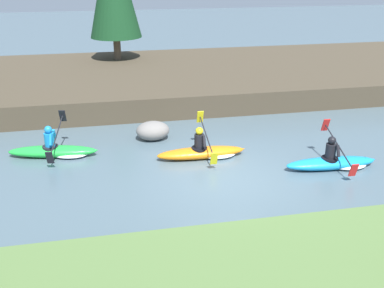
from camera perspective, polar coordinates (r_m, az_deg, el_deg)
ground_plane at (r=12.59m, az=4.32°, el=-4.37°), size 90.00×90.00×0.00m
riverbank_far at (r=21.44m, az=-2.68°, el=8.36°), size 44.00×9.48×0.89m
kayaker_lead at (r=13.70m, az=17.66°, el=-2.19°), size 2.78×2.07×1.20m
kayaker_middle at (r=13.76m, az=1.60°, el=-0.98°), size 2.77×2.06×1.20m
kayaker_trailing at (r=14.45m, az=-16.85°, el=-0.79°), size 2.80×2.07×1.20m
boulder_midstream at (r=15.16m, az=-5.00°, el=1.70°), size 1.12×0.88×0.63m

